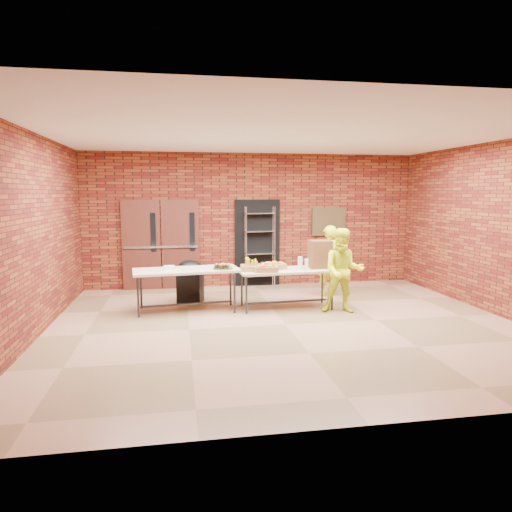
{
  "coord_description": "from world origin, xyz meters",
  "views": [
    {
      "loc": [
        -1.79,
        -7.42,
        2.24
      ],
      "look_at": [
        -0.28,
        1.4,
        1.01
      ],
      "focal_mm": 32.0,
      "sensor_mm": 36.0,
      "label": 1
    }
  ],
  "objects_px": {
    "table_left": "(186,273)",
    "volunteer_man": "(343,271)",
    "wire_rack": "(260,247)",
    "table_right": "(286,272)",
    "coffee_dispenser": "(320,254)",
    "covered_grill": "(190,281)",
    "volunteer_woman": "(328,261)"
  },
  "relations": [
    {
      "from": "wire_rack",
      "to": "volunteer_man",
      "type": "relative_size",
      "value": 1.21
    },
    {
      "from": "table_right",
      "to": "volunteer_woman",
      "type": "bearing_deg",
      "value": 34.45
    },
    {
      "from": "coffee_dispenser",
      "to": "volunteer_woman",
      "type": "height_order",
      "value": "volunteer_woman"
    },
    {
      "from": "coffee_dispenser",
      "to": "table_left",
      "type": "bearing_deg",
      "value": 179.31
    },
    {
      "from": "volunteer_woman",
      "to": "volunteer_man",
      "type": "bearing_deg",
      "value": 74.23
    },
    {
      "from": "volunteer_man",
      "to": "table_right",
      "type": "bearing_deg",
      "value": 168.6
    },
    {
      "from": "table_left",
      "to": "volunteer_woman",
      "type": "bearing_deg",
      "value": 8.52
    },
    {
      "from": "table_right",
      "to": "coffee_dispenser",
      "type": "height_order",
      "value": "coffee_dispenser"
    },
    {
      "from": "table_left",
      "to": "volunteer_man",
      "type": "bearing_deg",
      "value": -17.97
    },
    {
      "from": "covered_grill",
      "to": "coffee_dispenser",
      "type": "bearing_deg",
      "value": 0.3
    },
    {
      "from": "wire_rack",
      "to": "coffee_dispenser",
      "type": "height_order",
      "value": "wire_rack"
    },
    {
      "from": "table_right",
      "to": "volunteer_man",
      "type": "bearing_deg",
      "value": -31.21
    },
    {
      "from": "wire_rack",
      "to": "covered_grill",
      "type": "relative_size",
      "value": 2.18
    },
    {
      "from": "covered_grill",
      "to": "volunteer_woman",
      "type": "xyz_separation_m",
      "value": [
        3.0,
        0.09,
        0.33
      ]
    },
    {
      "from": "covered_grill",
      "to": "wire_rack",
      "type": "bearing_deg",
      "value": 55.38
    },
    {
      "from": "covered_grill",
      "to": "volunteer_woman",
      "type": "height_order",
      "value": "volunteer_woman"
    },
    {
      "from": "volunteer_woman",
      "to": "table_right",
      "type": "bearing_deg",
      "value": 29.74
    },
    {
      "from": "coffee_dispenser",
      "to": "volunteer_woman",
      "type": "xyz_separation_m",
      "value": [
        0.46,
        0.84,
        -0.27
      ]
    },
    {
      "from": "table_left",
      "to": "volunteer_man",
      "type": "xyz_separation_m",
      "value": [
        2.91,
        -0.61,
        0.05
      ]
    },
    {
      "from": "coffee_dispenser",
      "to": "volunteer_woman",
      "type": "distance_m",
      "value": 0.99
    },
    {
      "from": "coffee_dispenser",
      "to": "wire_rack",
      "type": "bearing_deg",
      "value": 111.47
    },
    {
      "from": "wire_rack",
      "to": "table_left",
      "type": "height_order",
      "value": "wire_rack"
    },
    {
      "from": "volunteer_woman",
      "to": "volunteer_man",
      "type": "height_order",
      "value": "volunteer_man"
    },
    {
      "from": "table_left",
      "to": "volunteer_woman",
      "type": "distance_m",
      "value": 3.19
    },
    {
      "from": "wire_rack",
      "to": "table_left",
      "type": "bearing_deg",
      "value": -136.01
    },
    {
      "from": "volunteer_woman",
      "to": "table_left",
      "type": "bearing_deg",
      "value": 6.25
    },
    {
      "from": "coffee_dispenser",
      "to": "covered_grill",
      "type": "distance_m",
      "value": 2.72
    },
    {
      "from": "wire_rack",
      "to": "covered_grill",
      "type": "xyz_separation_m",
      "value": [
        -1.71,
        -1.37,
        -0.52
      ]
    },
    {
      "from": "wire_rack",
      "to": "table_right",
      "type": "xyz_separation_m",
      "value": [
        0.13,
        -2.19,
        -0.26
      ]
    },
    {
      "from": "wire_rack",
      "to": "table_left",
      "type": "xyz_separation_m",
      "value": [
        -1.8,
        -2.09,
        -0.22
      ]
    },
    {
      "from": "wire_rack",
      "to": "volunteer_woman",
      "type": "relative_size",
      "value": 1.24
    },
    {
      "from": "volunteer_woman",
      "to": "volunteer_man",
      "type": "relative_size",
      "value": 0.97
    }
  ]
}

